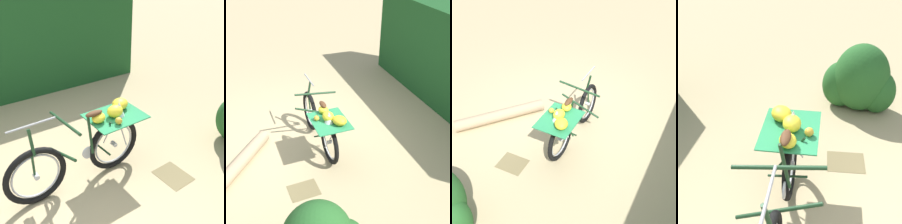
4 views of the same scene
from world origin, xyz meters
The scene contains 4 objects.
ground_plane centered at (0.00, 0.00, 0.00)m, with size 60.00×60.00×0.00m, color tan.
bicycle centered at (-0.21, 0.42, 0.49)m, with size 0.71×1.78×1.03m.
fallen_log centered at (1.22, 0.47, 0.11)m, with size 0.21×0.21×1.65m, color #9E8466.
leaf_litter_patch centered at (0.42, 1.31, 0.00)m, with size 0.44×0.36×0.01m, color olive.
Camera 2 is at (1.31, 4.67, 3.42)m, focal length 51.45 mm.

